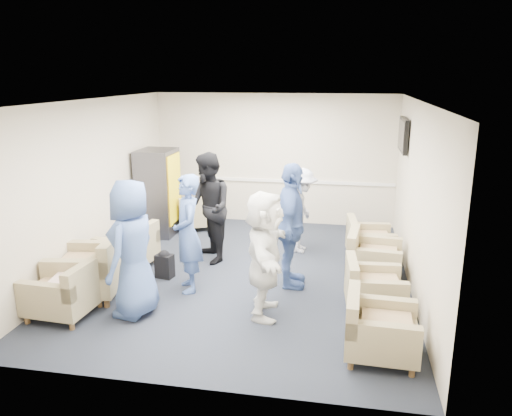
% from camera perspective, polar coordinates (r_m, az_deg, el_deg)
% --- Properties ---
extents(floor, '(6.00, 6.00, 0.00)m').
position_cam_1_polar(floor, '(7.97, -1.18, -7.59)').
color(floor, black).
rests_on(floor, ground).
extents(ceiling, '(6.00, 6.00, 0.00)m').
position_cam_1_polar(ceiling, '(7.37, -1.30, 12.17)').
color(ceiling, silver).
rests_on(ceiling, back_wall).
extents(back_wall, '(5.00, 0.02, 2.70)m').
position_cam_1_polar(back_wall, '(10.46, 2.08, 5.58)').
color(back_wall, beige).
rests_on(back_wall, floor).
extents(front_wall, '(5.00, 0.02, 2.70)m').
position_cam_1_polar(front_wall, '(4.78, -8.51, -6.22)').
color(front_wall, beige).
rests_on(front_wall, floor).
extents(left_wall, '(0.02, 6.00, 2.70)m').
position_cam_1_polar(left_wall, '(8.41, -18.17, 2.50)').
color(left_wall, beige).
rests_on(left_wall, floor).
extents(right_wall, '(0.02, 6.00, 2.70)m').
position_cam_1_polar(right_wall, '(7.48, 17.88, 1.01)').
color(right_wall, beige).
rests_on(right_wall, floor).
extents(chair_rail, '(4.98, 0.04, 0.06)m').
position_cam_1_polar(chair_rail, '(10.52, 2.04, 3.15)').
color(chair_rail, silver).
rests_on(chair_rail, back_wall).
extents(tv, '(0.10, 1.00, 0.58)m').
position_cam_1_polar(tv, '(9.11, 16.47, 8.00)').
color(tv, black).
rests_on(tv, right_wall).
extents(armchair_left_near, '(0.84, 0.84, 0.63)m').
position_cam_1_polar(armchair_left_near, '(7.02, -20.83, -9.08)').
color(armchair_left_near, '#8A7C59').
rests_on(armchair_left_near, floor).
extents(armchair_left_mid, '(1.05, 1.05, 0.74)m').
position_cam_1_polar(armchair_left_mid, '(7.50, -18.22, -6.84)').
color(armchair_left_mid, '#8A7C59').
rests_on(armchair_left_mid, floor).
extents(armchair_left_far, '(0.89, 0.89, 0.63)m').
position_cam_1_polar(armchair_left_far, '(8.39, -14.20, -4.61)').
color(armchair_left_far, '#8A7C59').
rests_on(armchair_left_far, floor).
extents(armchair_right_near, '(0.81, 0.81, 0.63)m').
position_cam_1_polar(armchair_right_near, '(5.86, 13.63, -13.50)').
color(armchair_right_near, '#8A7C59').
rests_on(armchair_right_near, floor).
extents(armchair_right_midnear, '(0.81, 0.81, 0.60)m').
position_cam_1_polar(armchair_right_midnear, '(6.89, 13.00, -9.05)').
color(armchair_right_midnear, '#8A7C59').
rests_on(armchair_right_midnear, floor).
extents(armchair_right_midfar, '(0.87, 0.87, 0.64)m').
position_cam_1_polar(armchair_right_midfar, '(7.92, 12.98, -5.68)').
color(armchair_right_midfar, '#8A7C59').
rests_on(armchair_right_midfar, floor).
extents(armchair_right_far, '(0.83, 0.83, 0.61)m').
position_cam_1_polar(armchair_right_far, '(8.71, 12.58, -3.85)').
color(armchair_right_far, '#8A7C59').
rests_on(armchair_right_far, floor).
extents(armchair_corner, '(1.01, 1.01, 0.61)m').
position_cam_1_polar(armchair_corner, '(10.25, -6.85, -0.71)').
color(armchair_corner, '#8A7C59').
rests_on(armchair_corner, floor).
extents(vending_machine, '(0.68, 0.79, 1.68)m').
position_cam_1_polar(vending_machine, '(9.91, -11.08, 1.77)').
color(vending_machine, '#49484F').
rests_on(vending_machine, floor).
extents(backpack, '(0.29, 0.23, 0.45)m').
position_cam_1_polar(backpack, '(7.91, -10.41, -6.25)').
color(backpack, black).
rests_on(backpack, floor).
extents(pillow, '(0.37, 0.45, 0.12)m').
position_cam_1_polar(pillow, '(6.97, -20.98, -7.84)').
color(pillow, silver).
rests_on(pillow, armchair_left_near).
extents(person_front_left, '(0.68, 0.95, 1.81)m').
position_cam_1_polar(person_front_left, '(6.61, -13.94, -4.54)').
color(person_front_left, '#405B9A').
rests_on(person_front_left, floor).
extents(person_mid_left, '(0.64, 0.74, 1.72)m').
position_cam_1_polar(person_mid_left, '(7.21, -7.82, -2.92)').
color(person_mid_left, '#405B9A').
rests_on(person_mid_left, floor).
extents(person_back_left, '(1.07, 1.13, 1.84)m').
position_cam_1_polar(person_back_left, '(8.29, -5.49, -0.02)').
color(person_back_left, black).
rests_on(person_back_left, floor).
extents(person_back_right, '(0.64, 1.01, 1.50)m').
position_cam_1_polar(person_back_right, '(8.80, 5.20, -0.29)').
color(person_back_right, silver).
rests_on(person_back_right, floor).
extents(person_mid_right, '(0.53, 1.12, 1.86)m').
position_cam_1_polar(person_mid_right, '(7.28, 4.02, -2.09)').
color(person_mid_right, '#405B9A').
rests_on(person_mid_right, floor).
extents(person_front_right, '(0.63, 1.59, 1.67)m').
position_cam_1_polar(person_front_right, '(6.42, 1.00, -5.33)').
color(person_front_right, white).
rests_on(person_front_right, floor).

